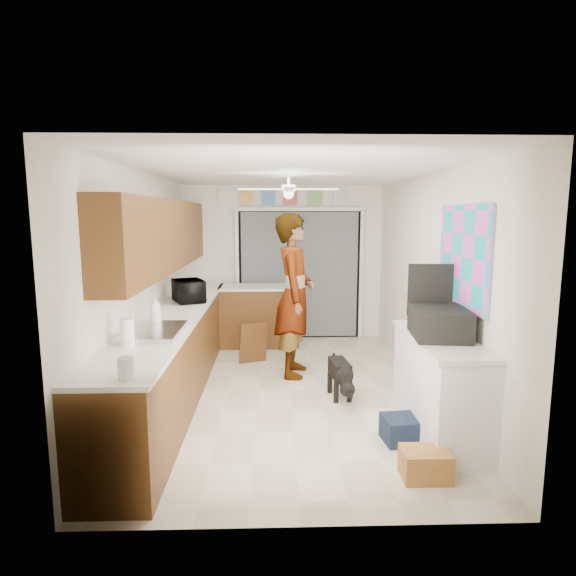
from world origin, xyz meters
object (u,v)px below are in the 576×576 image
object	(u,v)px
dog	(340,377)
suitcase	(439,322)
soap_bottle	(155,310)
man	(294,296)
microwave	(189,291)
paper_towel_roll	(128,333)
cardboard_box	(425,464)
navy_crate	(404,429)

from	to	relation	value
dog	suitcase	bearing A→B (deg)	-57.98
soap_bottle	man	world-z (taller)	man
microwave	paper_towel_roll	size ratio (longest dim) A/B	2.08
cardboard_box	dog	distance (m)	1.76
soap_bottle	paper_towel_roll	bearing A→B (deg)	-93.20
soap_bottle	paper_towel_roll	size ratio (longest dim) A/B	1.30
suitcase	navy_crate	size ratio (longest dim) A/B	1.67
cardboard_box	navy_crate	xyz separation A→B (m)	(0.00, 0.62, -0.00)
microwave	navy_crate	bearing A→B (deg)	-155.21
soap_bottle	navy_crate	bearing A→B (deg)	-15.85
soap_bottle	dog	bearing A→B (deg)	12.19
navy_crate	man	distance (m)	2.29
microwave	man	xyz separation A→B (m)	(1.33, -0.09, -0.05)
soap_bottle	man	size ratio (longest dim) A/B	0.15
soap_bottle	dog	xyz separation A→B (m)	(1.91, 0.41, -0.86)
suitcase	cardboard_box	xyz separation A→B (m)	(-0.32, -0.75, -0.96)
microwave	dog	distance (m)	2.19
paper_towel_roll	microwave	bearing A→B (deg)	85.94
soap_bottle	cardboard_box	xyz separation A→B (m)	(2.35, -1.29, -0.98)
paper_towel_roll	man	xyz separation A→B (m)	(1.48, 2.01, -0.03)
suitcase	man	distance (m)	2.15
cardboard_box	paper_towel_roll	bearing A→B (deg)	168.27
navy_crate	dog	distance (m)	1.17
microwave	man	world-z (taller)	man
paper_towel_roll	dog	bearing A→B (deg)	31.52
microwave	suitcase	distance (m)	3.17
paper_towel_roll	man	size ratio (longest dim) A/B	0.12
cardboard_box	navy_crate	world-z (taller)	cardboard_box
microwave	soap_bottle	bearing A→B (deg)	151.62
cardboard_box	man	bearing A→B (deg)	110.02
microwave	cardboard_box	xyz separation A→B (m)	(2.25, -2.60, -0.96)
microwave	man	size ratio (longest dim) A/B	0.24
suitcase	cardboard_box	world-z (taller)	suitcase
man	dog	distance (m)	1.23
suitcase	cardboard_box	distance (m)	1.26
paper_towel_roll	cardboard_box	size ratio (longest dim) A/B	0.65
microwave	suitcase	xyz separation A→B (m)	(2.57, -1.85, -0.00)
navy_crate	dog	bearing A→B (deg)	112.15
suitcase	cardboard_box	bearing A→B (deg)	-106.54
microwave	paper_towel_roll	distance (m)	2.11
paper_towel_roll	navy_crate	distance (m)	2.58
dog	soap_bottle	bearing A→B (deg)	-174.44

